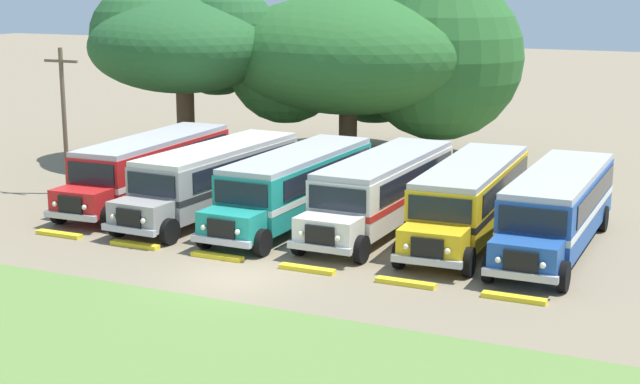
{
  "coord_description": "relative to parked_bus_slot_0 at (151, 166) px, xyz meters",
  "views": [
    {
      "loc": [
        15.19,
        -26.02,
        9.64
      ],
      "look_at": [
        0.0,
        6.44,
        1.6
      ],
      "focal_mm": 53.35,
      "sensor_mm": 36.0,
      "label": 1
    }
  ],
  "objects": [
    {
      "name": "ground_plane",
      "position": [
        9.04,
        -8.12,
        -1.58
      ],
      "size": [
        220.0,
        220.0,
        0.0
      ],
      "primitive_type": "plane",
      "color": "#84755B"
    },
    {
      "name": "foreground_grass_strip",
      "position": [
        9.04,
        -15.9,
        -1.58
      ],
      "size": [
        80.0,
        11.29,
        0.01
      ],
      "primitive_type": "cube",
      "color": "olive",
      "rests_on": "ground_plane"
    },
    {
      "name": "parked_bus_slot_0",
      "position": [
        0.0,
        0.0,
        0.0
      ],
      "size": [
        3.0,
        10.88,
        2.82
      ],
      "rotation": [
        0.0,
        0.0,
        -1.54
      ],
      "color": "red",
      "rests_on": "ground_plane"
    },
    {
      "name": "parked_bus_slot_1",
      "position": [
        3.75,
        -0.74,
        0.0
      ],
      "size": [
        3.06,
        10.89,
        2.82
      ],
      "rotation": [
        0.0,
        0.0,
        -1.61
      ],
      "color": "#9E9993",
      "rests_on": "ground_plane"
    },
    {
      "name": "parked_bus_slot_2",
      "position": [
        7.46,
        -0.64,
        0.0
      ],
      "size": [
        2.79,
        10.85,
        2.82
      ],
      "rotation": [
        0.0,
        0.0,
        -1.58
      ],
      "color": "teal",
      "rests_on": "ground_plane"
    },
    {
      "name": "parked_bus_slot_3",
      "position": [
        10.98,
        0.06,
        0.0
      ],
      "size": [
        2.8,
        10.85,
        2.82
      ],
      "rotation": [
        0.0,
        0.0,
        -1.58
      ],
      "color": "silver",
      "rests_on": "ground_plane"
    },
    {
      "name": "parked_bus_slot_4",
      "position": [
        14.5,
        0.1,
        0.0
      ],
      "size": [
        3.08,
        10.89,
        2.82
      ],
      "rotation": [
        0.0,
        0.0,
        -1.53
      ],
      "color": "yellow",
      "rests_on": "ground_plane"
    },
    {
      "name": "parked_bus_slot_5",
      "position": [
        17.84,
        -0.12,
        0.0
      ],
      "size": [
        2.75,
        10.85,
        2.82
      ],
      "rotation": [
        0.0,
        0.0,
        -1.56
      ],
      "color": "#23519E",
      "rests_on": "ground_plane"
    },
    {
      "name": "curb_wheelstop_0",
      "position": [
        0.21,
        -6.48,
        -1.51
      ],
      "size": [
        2.0,
        0.36,
        0.15
      ],
      "primitive_type": "cube",
      "color": "yellow",
      "rests_on": "ground_plane"
    },
    {
      "name": "curb_wheelstop_1",
      "position": [
        3.74,
        -6.48,
        -1.51
      ],
      "size": [
        2.0,
        0.36,
        0.15
      ],
      "primitive_type": "cube",
      "color": "yellow",
      "rests_on": "ground_plane"
    },
    {
      "name": "curb_wheelstop_2",
      "position": [
        7.28,
        -6.48,
        -1.51
      ],
      "size": [
        2.0,
        0.36,
        0.15
      ],
      "primitive_type": "cube",
      "color": "yellow",
      "rests_on": "ground_plane"
    },
    {
      "name": "curb_wheelstop_3",
      "position": [
        10.81,
        -6.48,
        -1.51
      ],
      "size": [
        2.0,
        0.36,
        0.15
      ],
      "primitive_type": "cube",
      "color": "yellow",
      "rests_on": "ground_plane"
    },
    {
      "name": "curb_wheelstop_4",
      "position": [
        14.34,
        -6.48,
        -1.51
      ],
      "size": [
        2.0,
        0.36,
        0.15
      ],
      "primitive_type": "cube",
      "color": "yellow",
      "rests_on": "ground_plane"
    },
    {
      "name": "curb_wheelstop_5",
      "position": [
        17.87,
        -6.48,
        -1.51
      ],
      "size": [
        2.0,
        0.36,
        0.15
      ],
      "primitive_type": "cube",
      "color": "yellow",
      "rests_on": "ground_plane"
    },
    {
      "name": "broad_shade_tree",
      "position": [
        4.74,
        14.29,
        3.9
      ],
      "size": [
        16.09,
        13.47,
        10.01
      ],
      "color": "brown",
      "rests_on": "ground_plane"
    },
    {
      "name": "secondary_tree",
      "position": [
        -4.06,
        9.73,
        4.69
      ],
      "size": [
        10.05,
        11.34,
        9.29
      ],
      "color": "brown",
      "rests_on": "ground_plane"
    },
    {
      "name": "utility_pole",
      "position": [
        -4.32,
        -0.44,
        2.0
      ],
      "size": [
        1.8,
        0.2,
        6.67
      ],
      "color": "brown",
      "rests_on": "ground_plane"
    }
  ]
}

